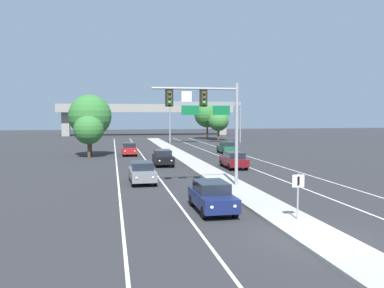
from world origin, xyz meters
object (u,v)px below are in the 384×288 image
(overhead_signal_mast, at_px, (210,113))
(tree_far_left_c, at_px, (89,129))
(tree_far_left_a, at_px, (90,116))
(tree_far_right_a, at_px, (207,114))
(car_oncoming_grey, at_px, (142,172))
(highway_sign_gantry, at_px, (206,109))
(tree_far_right_c, at_px, (218,121))
(car_oncoming_red, at_px, (129,149))
(tree_far_left_b, at_px, (77,122))
(car_receding_green, at_px, (227,147))
(car_oncoming_black, at_px, (163,157))
(car_receding_darkred, at_px, (234,160))
(median_sign_post, at_px, (298,189))
(car_oncoming_navy, at_px, (212,196))

(overhead_signal_mast, bearing_deg, tree_far_left_c, 112.57)
(tree_far_left_a, height_order, tree_far_right_a, tree_far_right_a)
(overhead_signal_mast, relative_size, tree_far_left_a, 0.95)
(car_oncoming_grey, bearing_deg, highway_sign_gantry, 71.21)
(overhead_signal_mast, bearing_deg, tree_far_right_c, 75.03)
(car_oncoming_red, distance_m, tree_far_left_b, 57.50)
(overhead_signal_mast, bearing_deg, car_receding_green, 71.89)
(car_oncoming_black, distance_m, tree_far_left_b, 69.21)
(car_receding_darkred, relative_size, tree_far_right_c, 0.76)
(car_oncoming_black, xyz_separation_m, highway_sign_gantry, (11.59, 31.88, 5.34))
(highway_sign_gantry, bearing_deg, car_oncoming_red, -125.25)
(median_sign_post, relative_size, tree_far_left_c, 0.43)
(tree_far_right_c, bearing_deg, median_sign_post, -100.99)
(median_sign_post, xyz_separation_m, tree_far_right_c, (12.26, 63.13, 2.30))
(highway_sign_gantry, xyz_separation_m, tree_far_left_b, (-25.24, 35.92, -2.87))
(car_oncoming_red, bearing_deg, tree_far_left_b, 100.78)
(overhead_signal_mast, xyz_separation_m, tree_far_right_c, (14.18, 53.03, -1.40))
(car_oncoming_red, distance_m, tree_far_left_a, 6.32)
(tree_far_left_c, bearing_deg, car_oncoming_grey, -76.09)
(tree_far_right_a, bearing_deg, car_oncoming_red, -118.50)
(median_sign_post, relative_size, tree_far_left_b, 0.44)
(car_oncoming_black, relative_size, highway_sign_gantry, 0.34)
(car_oncoming_red, bearing_deg, tree_far_right_c, 56.25)
(car_oncoming_red, distance_m, car_receding_darkred, 17.51)
(car_oncoming_red, relative_size, car_receding_green, 1.00)
(car_oncoming_grey, height_order, tree_far_left_c, tree_far_left_c)
(car_receding_darkred, relative_size, tree_far_left_a, 0.59)
(car_oncoming_navy, bearing_deg, tree_far_right_a, 77.36)
(car_oncoming_navy, relative_size, car_oncoming_black, 1.00)
(car_receding_green, bearing_deg, highway_sign_gantry, 85.20)
(car_oncoming_grey, xyz_separation_m, tree_far_left_b, (-10.81, 78.31, 2.47))
(overhead_signal_mast, xyz_separation_m, tree_far_right_a, (12.79, 56.97, -0.12))
(tree_far_left_a, bearing_deg, car_oncoming_navy, -76.17)
(car_receding_green, bearing_deg, tree_far_left_c, -173.59)
(tree_far_left_a, xyz_separation_m, tree_far_left_b, (-5.98, 56.58, -1.67))
(car_oncoming_grey, xyz_separation_m, car_receding_darkred, (9.25, 7.05, 0.00))
(tree_far_left_c, bearing_deg, car_receding_green, 6.41)
(car_oncoming_navy, relative_size, car_receding_green, 1.00)
(highway_sign_gantry, bearing_deg, tree_far_left_c, -130.71)
(overhead_signal_mast, bearing_deg, car_oncoming_black, 97.36)
(car_oncoming_navy, relative_size, car_receding_darkred, 1.00)
(median_sign_post, height_order, tree_far_right_a, tree_far_right_a)
(car_receding_green, relative_size, tree_far_left_a, 0.59)
(car_oncoming_navy, bearing_deg, highway_sign_gantry, 77.72)
(car_oncoming_red, xyz_separation_m, tree_far_left_b, (-10.75, 56.43, 2.47))
(car_receding_green, distance_m, tree_far_left_a, 18.02)
(car_oncoming_red, height_order, car_receding_darkred, same)
(car_receding_green, distance_m, tree_far_left_c, 17.92)
(median_sign_post, bearing_deg, car_oncoming_black, 98.84)
(car_receding_darkred, xyz_separation_m, car_receding_green, (3.45, 14.82, 0.00))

